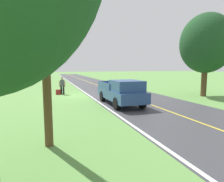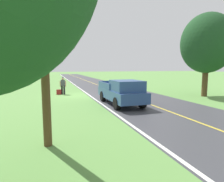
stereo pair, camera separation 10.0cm
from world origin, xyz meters
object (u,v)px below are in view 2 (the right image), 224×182
Objects in this scene: pickup_truck_passing at (122,92)px; utility_pole_roadside at (44,38)px; hitchhiker_walking at (63,85)px; suitcase_carried at (59,92)px; tree_far_side_near at (207,43)px.

pickup_truck_passing is 0.75× the size of utility_pole_roadside.
utility_pole_roadside is at bearing 84.14° from hitchhiker_walking.
utility_pole_roadside reaches higher than hitchhiker_walking.
utility_pole_roadside is (0.90, 12.80, 3.37)m from suitcase_carried.
utility_pole_roadside is at bearing 28.21° from tree_far_side_near.
pickup_truck_passing is at bearing 9.42° from tree_far_side_near.
hitchhiker_walking is at bearing -95.86° from utility_pole_roadside.
suitcase_carried is at bearing -59.03° from pickup_truck_passing.
hitchhiker_walking is 14.15m from tree_far_side_near.
tree_far_side_near is 15.70m from utility_pole_roadside.
suitcase_carried is at bearing -22.70° from tree_far_side_near.
hitchhiker_walking is 0.23× the size of tree_far_side_near.
suitcase_carried is 14.72m from tree_far_side_near.
tree_far_side_near is 1.04× the size of utility_pole_roadside.
pickup_truck_passing is (-4.11, 6.85, 0.72)m from suitcase_carried.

